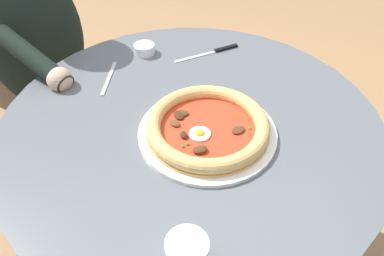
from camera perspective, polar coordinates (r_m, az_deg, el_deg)
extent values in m
cylinder|color=#565B60|center=(0.93, -0.18, 0.71)|extent=(0.95, 0.95, 0.03)
cylinder|color=#4E5257|center=(1.19, -0.15, -11.97)|extent=(0.10, 0.10, 0.67)
cylinder|color=white|center=(0.87, 2.38, -0.67)|extent=(0.33, 0.33, 0.01)
cylinder|color=tan|center=(0.87, 2.40, -0.29)|extent=(0.29, 0.29, 0.01)
torus|color=tan|center=(0.86, 2.43, 0.43)|extent=(0.29, 0.29, 0.04)
cylinder|color=red|center=(0.86, 2.41, -0.04)|extent=(0.27, 0.27, 0.00)
cylinder|color=white|center=(0.84, 1.21, -0.92)|extent=(0.05, 0.05, 0.00)
ellipsoid|color=yellow|center=(0.84, 1.21, -0.82)|extent=(0.02, 0.02, 0.02)
ellipsoid|color=#3D2314|center=(0.84, -1.29, -1.06)|extent=(0.03, 0.02, 0.01)
ellipsoid|color=#4C2D19|center=(0.86, 7.18, -0.30)|extent=(0.04, 0.04, 0.01)
ellipsoid|color=#4C2D19|center=(0.90, -1.57, 2.31)|extent=(0.03, 0.04, 0.01)
ellipsoid|color=#3D2314|center=(0.79, 5.29, -4.77)|extent=(0.02, 0.02, 0.01)
ellipsoid|color=#3D2314|center=(0.89, -2.03, 2.03)|extent=(0.04, 0.03, 0.01)
ellipsoid|color=#4C2D19|center=(0.80, 1.26, -3.37)|extent=(0.03, 0.04, 0.01)
ellipsoid|color=brown|center=(0.87, -2.66, 0.72)|extent=(0.03, 0.03, 0.01)
ellipsoid|color=#2D6B28|center=(0.87, 8.92, 0.02)|extent=(0.01, 0.01, 0.00)
ellipsoid|color=#2D6B28|center=(0.82, -0.73, -2.47)|extent=(0.01, 0.01, 0.00)
ellipsoid|color=#2D6B28|center=(0.81, -1.44, -2.79)|extent=(0.01, 0.01, 0.00)
cylinder|color=silver|center=(0.64, -0.77, -19.22)|extent=(0.07, 0.07, 0.08)
cube|color=silver|center=(1.15, 0.47, 10.97)|extent=(0.06, 0.13, 0.00)
cube|color=black|center=(1.19, 5.28, 12.22)|extent=(0.04, 0.08, 0.01)
cylinder|color=white|center=(1.17, -7.38, 12.03)|extent=(0.06, 0.06, 0.03)
cylinder|color=olive|center=(1.16, -7.42, 12.35)|extent=(0.05, 0.05, 0.01)
cube|color=#BCBCC1|center=(1.08, -12.75, 7.55)|extent=(0.16, 0.03, 0.00)
cube|color=#282833|center=(1.65, -18.54, -1.84)|extent=(0.44, 0.44, 0.45)
ellipsoid|color=black|center=(1.38, -22.95, 12.54)|extent=(0.40, 0.40, 0.51)
cylinder|color=black|center=(1.13, -23.45, 9.87)|extent=(0.21, 0.24, 0.13)
sphere|color=tan|center=(1.08, -19.79, 7.06)|extent=(0.07, 0.07, 0.07)
cube|color=#957050|center=(1.55, -21.46, 5.04)|extent=(0.62, 0.62, 0.02)
cube|color=#957050|center=(1.62, -27.34, 12.97)|extent=(0.30, 0.29, 0.36)
cylinder|color=#8E6B4C|center=(1.50, -21.15, -8.58)|extent=(0.02, 0.02, 0.44)
cylinder|color=#8E6B4C|center=(1.64, -9.97, -0.51)|extent=(0.02, 0.02, 0.44)
cylinder|color=#8E6B4C|center=(1.90, -18.23, 4.73)|extent=(0.02, 0.02, 0.44)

